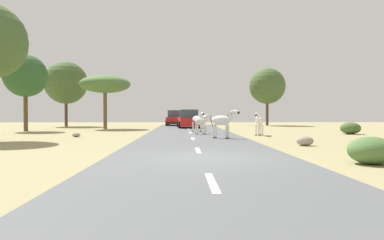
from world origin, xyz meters
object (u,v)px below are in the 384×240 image
Objects in this scene: tree_3 at (25,76)px; zebra_2 at (201,122)px; zebra_3 at (223,121)px; bush_0 at (371,150)px; bush_1 at (350,128)px; rock_2 at (305,141)px; tree_5 at (66,83)px; zebra_0 at (197,119)px; car_0 at (188,119)px; tree_4 at (105,84)px; car_1 at (176,118)px; tree_2 at (267,86)px; zebra_1 at (259,121)px; rock_1 at (76,135)px.

zebra_2 is at bearing -20.70° from tree_3.
zebra_3 reaches higher than bush_0.
zebra_2 is 10.29m from bush_1.
bush_1 is 10.33m from rock_2.
zebra_0 is at bearing -41.29° from tree_5.
car_0 is 8.41m from tree_4.
tree_4 is at bearing -63.19° from zebra_0.
rock_2 is at bearing -79.52° from car_0.
tree_2 reaches higher than car_1.
tree_5 is 28.85m from bush_1.
zebra_2 is at bearing -47.69° from tree_5.
zebra_1 is 15.79m from tree_4.
zebra_2 reaches higher than bush_1.
tree_4 reaches higher than zebra_1.
rock_1 is (-5.70, -18.68, -0.72)m from car_1.
zebra_2 is at bearing 106.56° from bush_0.
zebra_2 is 0.22× the size of tree_3.
bush_1 is at bearing 65.69° from bush_0.
zebra_3 is at bearing -109.90° from tree_2.
zebra_1 is 11.96m from car_0.
tree_3 is 0.87× the size of tree_5.
zebra_3 is at bearing -19.44° from zebra_2.
zebra_3 is at bearing -31.91° from tree_3.
car_0 reaches higher than rock_2.
car_0 is 14.56m from tree_3.
zebra_3 reaches higher than rock_2.
car_1 reaches higher than rock_2.
car_1 is (-1.33, 6.57, 0.00)m from car_0.
rock_2 is (11.83, -6.08, 0.08)m from rock_1.
tree_2 is 26.06m from rock_1.
car_1 is (-5.68, 17.71, -0.06)m from zebra_1.
car_1 is at bearing -175.03° from tree_2.
rock_1 is at bearing -48.97° from tree_3.
zebra_0 is 18.85m from tree_5.
bush_1 is at bearing -143.73° from zebra_1.
tree_4 is 8.63m from tree_5.
car_0 reaches higher than rock_1.
zebra_0 is at bearing -21.53° from zebra_1.
tree_4 is (-11.99, 9.78, 3.16)m from zebra_1.
zebra_1 is at bearing 166.78° from zebra_3.
car_1 reaches higher than zebra_0.
tree_4 is at bearing 93.25° from rock_1.
tree_2 is 5.28× the size of bush_0.
car_1 is 20.53m from bush_1.
zebra_2 is at bearing -46.99° from tree_4.
zebra_2 is (0.12, -3.19, -0.11)m from zebra_0.
zebra_0 is 0.23× the size of tree_2.
rock_1 is at bearing -75.98° from zebra_3.
rock_1 is at bearing 5.27° from zebra_0.
bush_1 is at bearing 143.10° from zebra_3.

